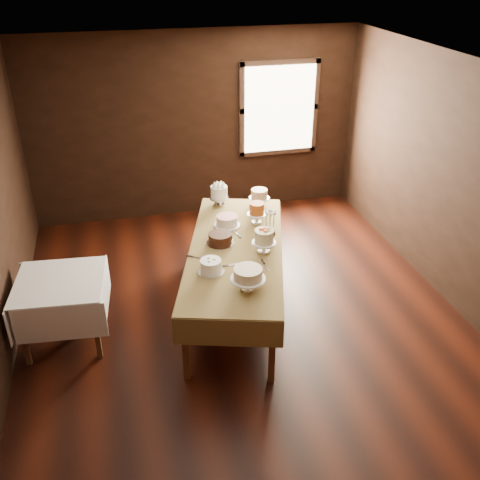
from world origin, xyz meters
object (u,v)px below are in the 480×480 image
object	(u,v)px
cake_server_e	(200,258)
flower_vase	(270,232)
cake_lattice	(227,221)
cake_server_b	(267,267)
side_table	(60,288)
cake_chocolate	(220,239)
cake_flowers	(264,242)
cake_speckled	(259,198)
cake_meringue	(219,196)
cake_cream	(248,279)
cake_server_a	(235,264)
cake_swirl	(211,267)
cake_caramel	(257,214)
cake_server_c	(234,232)
display_table	(236,252)

from	to	relation	value
cake_server_e	flower_vase	distance (m)	0.91
cake_lattice	cake_server_b	size ratio (longest dim) A/B	1.49
side_table	cake_server_b	bearing A→B (deg)	-9.42
side_table	cake_server_e	xyz separation A→B (m)	(1.49, -0.00, 0.15)
cake_chocolate	cake_lattice	bearing A→B (deg)	67.60
cake_chocolate	cake_flowers	distance (m)	0.52
cake_speckled	cake_server_b	world-z (taller)	cake_speckled
cake_meringue	cake_server_b	distance (m)	1.66
cake_meringue	cake_cream	distance (m)	1.99
cake_server_a	cake_server_b	xyz separation A→B (m)	(0.31, -0.14, 0.00)
side_table	cake_meringue	size ratio (longest dim) A/B	3.26
cake_speckled	cake_swirl	size ratio (longest dim) A/B	1.03
cake_meringue	cake_caramel	size ratio (longest dim) A/B	1.09
cake_cream	cake_server_a	bearing A→B (deg)	91.63
cake_lattice	cake_swirl	distance (m)	1.06
cake_server_c	cake_server_a	bearing A→B (deg)	153.98
display_table	cake_server_a	size ratio (longest dim) A/B	11.75
cake_server_b	cake_server_e	xyz separation A→B (m)	(-0.65, 0.35, 0.00)
cake_chocolate	cake_flowers	world-z (taller)	cake_flowers
display_table	cake_chocolate	bearing A→B (deg)	137.23
flower_vase	cake_server_c	bearing A→B (deg)	148.22
cake_lattice	cake_server_c	xyz separation A→B (m)	(0.05, -0.19, -0.05)
cake_meringue	cake_server_c	world-z (taller)	cake_meringue
cake_server_b	flower_vase	size ratio (longest dim) A/B	1.65
cake_swirl	cake_server_e	xyz separation A→B (m)	(-0.06, 0.30, -0.06)
cake_chocolate	cake_cream	size ratio (longest dim) A/B	0.81
display_table	cake_meringue	size ratio (longest dim) A/B	9.38
display_table	cake_chocolate	size ratio (longest dim) A/B	8.66
cake_speckled	cake_server_c	bearing A→B (deg)	-126.76
cake_meringue	cake_chocolate	xyz separation A→B (m)	(-0.20, -1.01, -0.06)
cake_chocolate	flower_vase	distance (m)	0.59
cake_flowers	cake_cream	distance (m)	0.76
display_table	cake_server_c	bearing A→B (deg)	78.72
cake_meringue	cake_server_a	bearing A→B (deg)	-95.40
cake_meringue	cake_caramel	bearing A→B (deg)	-60.70
cake_lattice	flower_vase	xyz separation A→B (m)	(0.41, -0.42, 0.02)
cake_speckled	cake_chocolate	world-z (taller)	cake_speckled
display_table	cake_swirl	xyz separation A→B (m)	(-0.37, -0.44, 0.13)
cake_swirl	cake_server_c	bearing A→B (deg)	61.02
cake_meringue	flower_vase	size ratio (longest dim) A/B	2.07
cake_meringue	cake_lattice	size ratio (longest dim) A/B	0.84
cake_cream	cake_server_c	xyz separation A→B (m)	(0.15, 1.19, -0.11)
cake_caramel	flower_vase	distance (m)	0.41
display_table	cake_flowers	distance (m)	0.37
display_table	cake_server_c	distance (m)	0.37
cake_swirl	cake_server_b	bearing A→B (deg)	-5.36
display_table	side_table	size ratio (longest dim) A/B	2.88
cake_server_b	cake_lattice	bearing A→B (deg)	-172.75
cake_lattice	flower_vase	size ratio (longest dim) A/B	2.46
cake_lattice	cake_cream	xyz separation A→B (m)	(-0.10, -1.38, 0.05)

